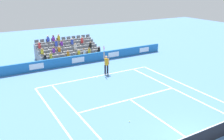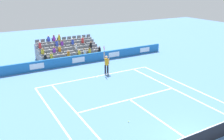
% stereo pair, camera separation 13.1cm
% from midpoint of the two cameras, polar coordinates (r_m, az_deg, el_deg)
% --- Properties ---
extents(line_baseline, '(10.97, 0.10, 0.01)m').
position_cam_midpoint_polar(line_baseline, '(22.45, -3.50, -1.48)').
color(line_baseline, white).
rests_on(line_baseline, ground).
extents(line_service, '(8.23, 0.10, 0.01)m').
position_cam_midpoint_polar(line_service, '(18.07, 4.31, -6.80)').
color(line_service, white).
rests_on(line_service, ground).
extents(line_centre_service, '(0.10, 6.40, 0.01)m').
position_cam_midpoint_polar(line_centre_service, '(15.84, 10.88, -11.09)').
color(line_centre_service, white).
rests_on(line_centre_service, ground).
extents(line_singles_sideline_left, '(0.10, 11.89, 0.01)m').
position_cam_midpoint_polar(line_singles_sideline_left, '(15.99, -7.31, -10.57)').
color(line_singles_sideline_left, white).
rests_on(line_singles_sideline_left, ground).
extents(line_singles_sideline_right, '(0.10, 11.89, 0.01)m').
position_cam_midpoint_polar(line_singles_sideline_right, '(20.18, 14.84, -4.55)').
color(line_singles_sideline_right, white).
rests_on(line_singles_sideline_right, ground).
extents(line_doubles_sideline_left, '(0.10, 11.89, 0.01)m').
position_cam_midpoint_polar(line_doubles_sideline_left, '(15.61, -12.05, -11.66)').
color(line_doubles_sideline_left, white).
rests_on(line_doubles_sideline_left, ground).
extents(line_doubles_sideline_right, '(0.10, 11.89, 0.01)m').
position_cam_midpoint_polar(line_doubles_sideline_right, '(21.11, 17.52, -3.75)').
color(line_doubles_sideline_right, white).
rests_on(line_doubles_sideline_right, ground).
extents(line_centre_mark, '(0.10, 0.20, 0.01)m').
position_cam_midpoint_polar(line_centre_mark, '(22.36, -3.38, -1.56)').
color(line_centre_mark, white).
rests_on(line_centre_mark, ground).
extents(sponsor_barrier, '(21.47, 0.22, 0.97)m').
position_cam_midpoint_polar(sponsor_barrier, '(26.01, -7.71, 2.39)').
color(sponsor_barrier, '#1E66AD').
rests_on(sponsor_barrier, ground).
extents(tennis_net, '(11.97, 0.10, 1.07)m').
position_cam_midpoint_polar(tennis_net, '(13.72, 19.91, -14.75)').
color(tennis_net, '#33383D').
rests_on(tennis_net, ground).
extents(tennis_player, '(0.52, 0.38, 2.85)m').
position_cam_midpoint_polar(tennis_player, '(22.67, -1.13, 1.40)').
color(tennis_player, black).
rests_on(tennis_player, ground).
extents(stadium_stand, '(6.82, 3.80, 2.62)m').
position_cam_midpoint_polar(stadium_stand, '(28.59, -9.99, 4.23)').
color(stadium_stand, gray).
rests_on(stadium_stand, ground).
extents(loose_tennis_ball, '(0.07, 0.07, 0.07)m').
position_cam_midpoint_polar(loose_tennis_ball, '(15.27, 4.11, -11.86)').
color(loose_tennis_ball, '#D1E533').
rests_on(loose_tennis_ball, ground).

